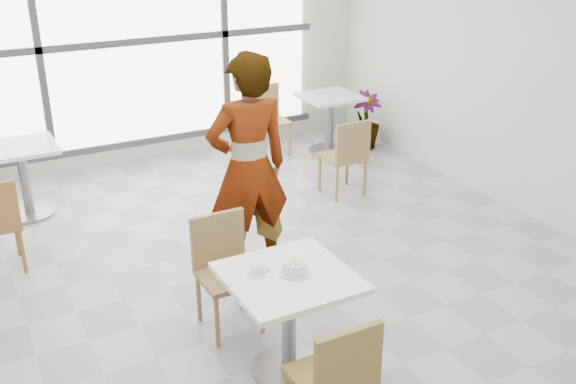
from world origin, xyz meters
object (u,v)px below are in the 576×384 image
bg_table_right (329,115)px  chair_far (224,264)px  main_table (289,305)px  plant_right (365,120)px  coffee_cup (258,269)px  bg_table_left (23,170)px  bg_chair_right_near (347,153)px  chair_near (337,376)px  bg_chair_right_far (268,115)px  oatmeal_bowl (295,267)px  person (248,168)px

bg_table_right → chair_far: bearing=-132.7°
main_table → plant_right: bearing=49.6°
coffee_cup → bg_table_left: bearing=106.5°
chair_far → bg_table_left: chair_far is taller
bg_chair_right_near → plant_right: bearing=-131.0°
chair_near → bg_table_left: chair_near is taller
coffee_cup → bg_chair_right_near: (2.15, 2.25, -0.28)m
bg_chair_right_far → chair_near: bearing=-112.2°
bg_chair_right_far → main_table: bearing=-114.7°
main_table → bg_chair_right_far: size_ratio=0.92×
coffee_cup → bg_table_right: size_ratio=0.21×
main_table → bg_table_left: (-1.17, 3.50, -0.04)m
oatmeal_bowl → coffee_cup: oatmeal_bowl is taller
chair_far → oatmeal_bowl: 0.82m
chair_far → coffee_cup: chair_far is taller
oatmeal_bowl → main_table: bearing=-179.5°
person → chair_near: bearing=81.1°
chair_far → coffee_cup: 0.69m
person → bg_table_right: bearing=-130.7°
chair_near → bg_chair_right_near: bearing=-123.7°
bg_table_left → bg_table_right: 3.75m
oatmeal_bowl → bg_table_left: oatmeal_bowl is taller
person → bg_table_right: person is taller
chair_near → person: size_ratio=0.45×
plant_right → chair_near: bearing=-125.9°
bg_table_right → bg_chair_right_far: size_ratio=0.86×
chair_near → bg_chair_right_near: same height
main_table → bg_chair_right_far: 4.45m
bg_table_right → plant_right: (0.49, -0.09, -0.11)m
chair_far → bg_chair_right_near: (2.12, 1.61, 0.00)m
chair_far → person: (0.49, 0.60, 0.47)m
bg_chair_right_near → bg_chair_right_far: size_ratio=1.00×
main_table → chair_far: size_ratio=0.92×
chair_far → bg_chair_right_near: 2.67m
main_table → coffee_cup: coffee_cup is taller
chair_near → chair_far: 1.49m
oatmeal_bowl → person: bearing=77.6°
oatmeal_bowl → bg_table_left: 3.72m
bg_table_left → chair_far: bearing=-69.5°
main_table → bg_table_left: size_ratio=1.07×
chair_far → bg_table_right: bearing=47.3°
coffee_cup → plant_right: (3.23, 3.49, -0.41)m
main_table → oatmeal_bowl: size_ratio=3.81×
chair_far → chair_near: bearing=-87.8°
bg_table_left → bg_table_right: bearing=2.9°
person → bg_table_right: size_ratio=2.58×
main_table → bg_table_right: bearing=55.1°
chair_near → bg_chair_right_near: (2.07, 3.10, 0.00)m
bg_chair_right_far → coffee_cup: bearing=-117.3°
chair_near → coffee_cup: 0.90m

